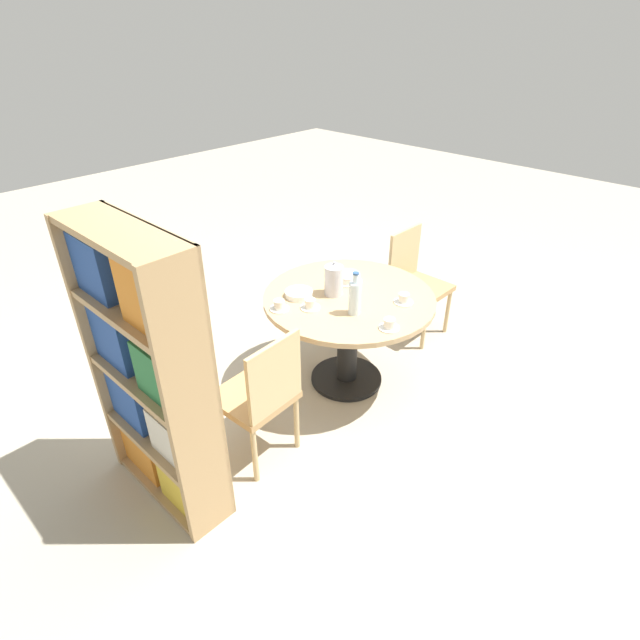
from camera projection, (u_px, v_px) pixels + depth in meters
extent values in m
plane|color=#B2A893|center=(346.00, 379.00, 3.83)|extent=(14.00, 14.00, 0.00)
cylinder|color=black|center=(346.00, 378.00, 3.82)|extent=(0.54, 0.54, 0.03)
cylinder|color=black|center=(348.00, 340.00, 3.64)|extent=(0.15, 0.15, 0.67)
cylinder|color=tan|center=(349.00, 298.00, 3.46)|extent=(1.19, 1.19, 0.04)
cylinder|color=tan|center=(257.00, 398.00, 3.33)|extent=(0.03, 0.03, 0.41)
cylinder|color=tan|center=(215.00, 427.00, 3.10)|extent=(0.03, 0.03, 0.41)
cylinder|color=tan|center=(297.00, 422.00, 3.13)|extent=(0.03, 0.03, 0.41)
cylinder|color=tan|center=(255.00, 455.00, 2.90)|extent=(0.03, 0.03, 0.41)
cube|color=tan|center=(253.00, 396.00, 3.00)|extent=(0.44, 0.44, 0.04)
cube|color=tan|center=(275.00, 377.00, 2.76)|extent=(0.05, 0.40, 0.45)
cylinder|color=tan|center=(424.00, 327.00, 4.08)|extent=(0.03, 0.03, 0.41)
cylinder|color=tan|center=(448.00, 311.00, 4.30)|extent=(0.03, 0.03, 0.41)
cylinder|color=tan|center=(389.00, 312.00, 4.29)|extent=(0.03, 0.03, 0.41)
cylinder|color=tan|center=(413.00, 297.00, 4.51)|extent=(0.03, 0.03, 0.41)
cube|color=tan|center=(421.00, 288.00, 4.18)|extent=(0.42, 0.42, 0.04)
cube|color=tan|center=(404.00, 255.00, 4.17)|extent=(0.03, 0.40, 0.45)
cube|color=tan|center=(113.00, 348.00, 2.78)|extent=(0.04, 0.28, 1.62)
cube|color=tan|center=(195.00, 414.00, 2.32)|extent=(0.04, 0.28, 1.62)
cube|color=tan|center=(172.00, 367.00, 2.63)|extent=(0.83, 0.02, 1.62)
cube|color=tan|center=(174.00, 483.00, 2.96)|extent=(0.75, 0.27, 0.04)
cube|color=tan|center=(163.00, 436.00, 2.76)|extent=(0.75, 0.27, 0.04)
cube|color=tan|center=(150.00, 378.00, 2.55)|extent=(0.75, 0.27, 0.04)
cube|color=tan|center=(135.00, 310.00, 2.34)|extent=(0.75, 0.27, 0.04)
cube|color=tan|center=(117.00, 232.00, 2.13)|extent=(0.75, 0.27, 0.04)
cube|color=orange|center=(153.00, 446.00, 3.01)|extent=(0.35, 0.21, 0.27)
cube|color=gold|center=(192.00, 482.00, 2.77)|extent=(0.35, 0.21, 0.29)
cube|color=#234793|center=(140.00, 395.00, 2.81)|extent=(0.34, 0.21, 0.28)
cube|color=beige|center=(183.00, 434.00, 2.57)|extent=(0.34, 0.21, 0.26)
cube|color=#234793|center=(124.00, 331.00, 2.59)|extent=(0.33, 0.21, 0.33)
cube|color=#28703D|center=(171.00, 370.00, 2.35)|extent=(0.33, 0.21, 0.28)
cube|color=#234793|center=(107.00, 263.00, 2.39)|extent=(0.31, 0.21, 0.30)
cube|color=orange|center=(156.00, 291.00, 2.12)|extent=(0.31, 0.21, 0.32)
cylinder|color=silver|center=(334.00, 281.00, 3.41)|extent=(0.13, 0.13, 0.21)
cone|color=silver|center=(334.00, 265.00, 3.35)|extent=(0.12, 0.12, 0.02)
sphere|color=silver|center=(334.00, 263.00, 3.34)|extent=(0.02, 0.02, 0.02)
cylinder|color=silver|center=(355.00, 298.00, 3.19)|extent=(0.08, 0.08, 0.22)
cylinder|color=silver|center=(356.00, 279.00, 3.11)|extent=(0.04, 0.04, 0.06)
cylinder|color=#2D5184|center=(356.00, 273.00, 3.09)|extent=(0.04, 0.04, 0.01)
cylinder|color=white|center=(348.00, 281.00, 3.63)|extent=(0.21, 0.21, 0.01)
cylinder|color=silver|center=(348.00, 277.00, 3.61)|extent=(0.18, 0.18, 0.05)
cylinder|color=silver|center=(310.00, 308.00, 3.30)|extent=(0.13, 0.13, 0.01)
cylinder|color=silver|center=(310.00, 303.00, 3.28)|extent=(0.07, 0.07, 0.06)
cylinder|color=silver|center=(279.00, 309.00, 3.29)|extent=(0.13, 0.13, 0.01)
cylinder|color=silver|center=(279.00, 304.00, 3.27)|extent=(0.07, 0.07, 0.06)
cylinder|color=silver|center=(403.00, 302.00, 3.36)|extent=(0.13, 0.13, 0.01)
cylinder|color=silver|center=(404.00, 298.00, 3.34)|extent=(0.07, 0.07, 0.06)
cylinder|color=silver|center=(389.00, 328.00, 3.09)|extent=(0.13, 0.13, 0.01)
cylinder|color=silver|center=(389.00, 323.00, 3.07)|extent=(0.07, 0.07, 0.06)
cylinder|color=white|center=(299.00, 295.00, 3.44)|extent=(0.19, 0.19, 0.01)
cylinder|color=white|center=(299.00, 294.00, 3.43)|extent=(0.19, 0.19, 0.01)
cylinder|color=white|center=(299.00, 293.00, 3.43)|extent=(0.19, 0.19, 0.01)
cylinder|color=white|center=(299.00, 292.00, 3.42)|extent=(0.19, 0.19, 0.01)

